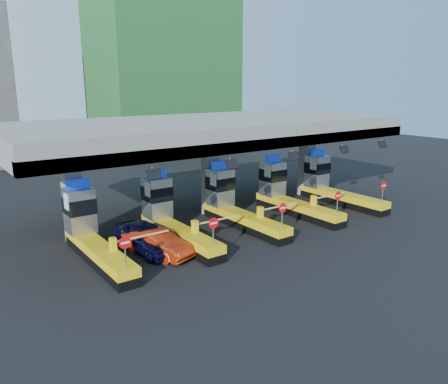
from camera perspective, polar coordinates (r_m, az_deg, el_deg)
ground at (r=30.20m, az=1.48°, el=-4.23°), size 120.00×120.00×0.00m
toll_canopy at (r=31.20m, az=-1.68°, el=7.89°), size 28.00×12.09×7.00m
toll_lane_far_left at (r=25.52m, az=-17.11°, el=-5.00°), size 4.43×8.00×4.16m
toll_lane_left at (r=27.40m, az=-7.21°, el=-3.18°), size 4.43×8.00×4.16m
toll_lane_center at (r=30.01m, az=1.18°, el=-1.56°), size 4.43×8.00×4.16m
toll_lane_right at (r=33.17m, az=8.09°, el=-0.19°), size 4.43×8.00×4.16m
toll_lane_far_right at (r=36.74m, az=13.73°, el=0.92°), size 4.43×8.00×4.16m
bg_building_scaffold at (r=62.37m, az=-8.02°, el=18.01°), size 18.00×12.00×28.00m
van at (r=25.63m, az=-10.11°, el=-5.80°), size 2.54×5.16×1.69m
red_car at (r=24.92m, az=-8.67°, el=-6.63°), size 2.80×4.64×1.44m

